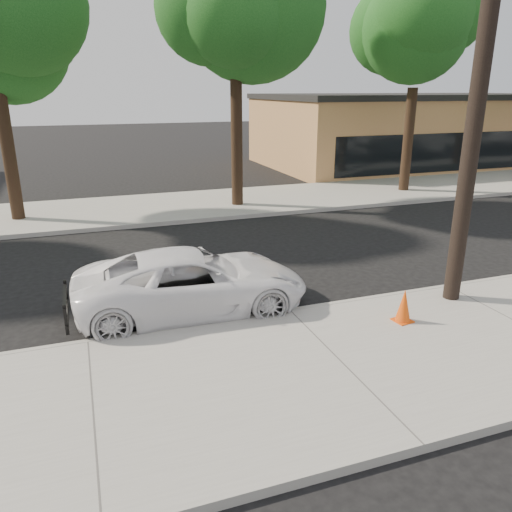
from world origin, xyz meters
TOP-DOWN VIEW (x-y plane):
  - ground at (0.00, 0.00)m, footprint 120.00×120.00m
  - near_sidewalk at (0.00, -4.30)m, footprint 90.00×4.40m
  - far_sidewalk at (0.00, 8.50)m, footprint 90.00×5.00m
  - curb_near at (0.00, -2.10)m, footprint 90.00×0.12m
  - building_main at (16.00, 16.00)m, footprint 18.00×10.00m
  - utility_pole at (3.60, -2.70)m, footprint 1.40×0.34m
  - tree_c at (2.22, 7.64)m, footprint 4.96×4.80m
  - tree_d at (10.20, 7.95)m, footprint 4.50×4.35m
  - police_cruiser at (-1.82, -1.17)m, footprint 4.91×2.42m
  - traffic_cone at (1.90, -3.34)m, footprint 0.39×0.39m

SIDE VIEW (x-z plane):
  - ground at x=0.00m, z-range 0.00..0.00m
  - near_sidewalk at x=0.00m, z-range 0.00..0.15m
  - far_sidewalk at x=0.00m, z-range 0.00..0.15m
  - curb_near at x=0.00m, z-range -0.01..0.15m
  - traffic_cone at x=1.90m, z-range 0.14..0.81m
  - police_cruiser at x=-1.82m, z-range 0.00..1.34m
  - building_main at x=16.00m, z-range 0.00..4.00m
  - utility_pole at x=3.60m, z-range 0.20..9.20m
  - tree_d at x=10.20m, z-range 1.99..10.74m
  - tree_c at x=2.22m, z-range 2.13..11.68m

